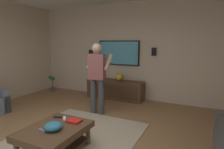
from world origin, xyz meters
name	(u,v)px	position (x,y,z in m)	size (l,w,h in m)	color
ground_plane	(61,148)	(0.00, 0.00, 0.00)	(7.50, 7.50, 0.00)	olive
wall_back_tv	(132,51)	(3.17, 0.00, 1.39)	(0.10, 6.43, 2.78)	#C6B299
area_rug	(64,145)	(0.07, -0.01, 0.01)	(2.83, 2.05, 0.01)	tan
coffee_table	(55,134)	(-0.13, -0.01, 0.30)	(1.00, 0.80, 0.40)	#513823
media_console	(115,90)	(2.84, 0.38, 0.28)	(0.45, 1.70, 0.55)	#513823
tv	(119,53)	(3.08, 0.38, 1.35)	(0.05, 1.28, 0.72)	black
person_standing	(97,74)	(1.59, 0.25, 0.93)	(0.60, 0.61, 1.64)	#3F3F3F
potted_plant_short	(52,82)	(2.67, 2.67, 0.33)	(0.24, 0.17, 0.55)	#4C4C51
bowl	(53,126)	(-0.20, -0.06, 0.46)	(0.26, 0.26, 0.12)	teal
remote_white	(64,118)	(0.19, 0.06, 0.41)	(0.15, 0.04, 0.02)	white
remote_black	(58,117)	(0.19, 0.20, 0.41)	(0.15, 0.04, 0.02)	black
remote_grey	(42,131)	(-0.30, 0.05, 0.41)	(0.15, 0.04, 0.02)	slate
book	(74,121)	(0.16, -0.16, 0.42)	(0.22, 0.16, 0.04)	red
vase_round	(119,77)	(2.83, 0.25, 0.66)	(0.22, 0.22, 0.22)	gold
wall_speaker_left	(154,52)	(3.09, -0.67, 1.40)	(0.06, 0.12, 0.22)	black
wall_speaker_right	(91,53)	(3.09, 1.37, 1.31)	(0.06, 0.12, 0.22)	black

